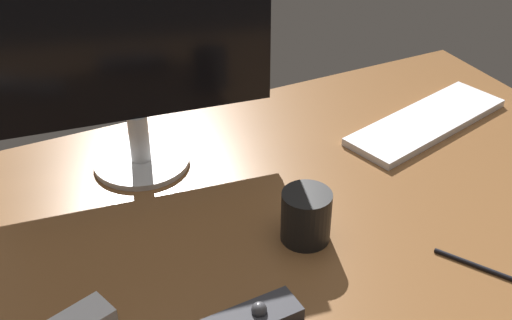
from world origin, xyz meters
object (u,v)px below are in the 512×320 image
object	(u,v)px
keyboard	(427,122)
coffee_mug	(306,216)
pen	(476,265)
monitor	(130,60)

from	to	relation	value
keyboard	coffee_mug	size ratio (longest dim) A/B	4.45
coffee_mug	pen	bearing A→B (deg)	-41.58
keyboard	coffee_mug	world-z (taller)	coffee_mug
keyboard	coffee_mug	xyz separation A→B (cm)	(-42.86, -21.29, 3.74)
keyboard	pen	size ratio (longest dim) A/B	2.97
monitor	keyboard	xyz separation A→B (cm)	(60.68, -12.83, -21.61)
keyboard	pen	bearing A→B (deg)	-132.98
monitor	keyboard	size ratio (longest dim) A/B	1.30
keyboard	monitor	bearing A→B (deg)	153.87
monitor	coffee_mug	distance (cm)	42.44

